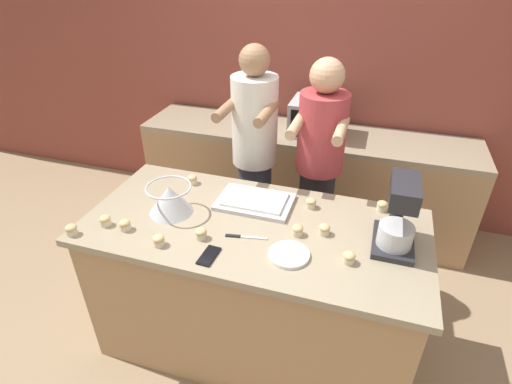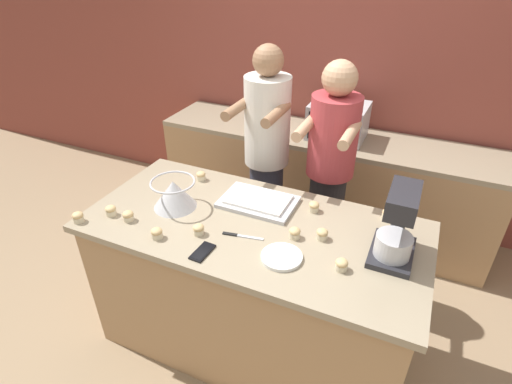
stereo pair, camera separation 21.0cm
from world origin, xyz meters
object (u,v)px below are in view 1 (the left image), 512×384
at_px(cupcake_10, 297,230).
at_px(cupcake_8, 311,203).
at_px(cupcake_7, 201,233).
at_px(cupcake_6, 382,206).
at_px(person_left, 255,163).
at_px(cupcake_4, 192,179).
at_px(person_right, 318,176).
at_px(baking_tray, 255,201).
at_px(cupcake_3, 71,230).
at_px(cell_phone, 209,256).
at_px(cupcake_1, 125,225).
at_px(stand_mixer, 398,218).
at_px(cupcake_9, 159,240).
at_px(cupcake_0, 105,220).
at_px(cupcake_2, 349,257).
at_px(microwave_oven, 318,118).
at_px(knife, 244,237).
at_px(mixing_bowl, 170,198).
at_px(small_plate, 289,255).
at_px(cupcake_5, 324,229).

bearing_deg(cupcake_10, cupcake_8, 86.24).
bearing_deg(cupcake_7, cupcake_6, 32.02).
relative_size(person_left, cupcake_4, 28.80).
height_order(person_left, person_right, person_left).
distance_m(baking_tray, cupcake_4, 0.46).
bearing_deg(cupcake_3, cell_phone, 4.09).
bearing_deg(cupcake_1, cupcake_7, 7.41).
bearing_deg(stand_mixer, cupcake_9, -162.23).
bearing_deg(cupcake_4, cell_phone, -58.45).
bearing_deg(cupcake_0, cupcake_7, 5.53).
relative_size(cupcake_0, cupcake_2, 1.00).
height_order(microwave_oven, knife, microwave_oven).
bearing_deg(cupcake_4, cupcake_1, -103.38).
height_order(mixing_bowl, small_plate, mixing_bowl).
relative_size(person_left, cupcake_9, 28.80).
relative_size(cell_phone, cupcake_5, 2.47).
bearing_deg(small_plate, microwave_oven, 95.29).
relative_size(cupcake_3, cupcake_9, 1.00).
height_order(baking_tray, small_plate, baking_tray).
bearing_deg(cupcake_3, microwave_oven, 61.52).
xyz_separation_m(baking_tray, cupcake_5, (0.43, -0.16, 0.01)).
relative_size(cupcake_2, cupcake_10, 1.00).
xyz_separation_m(cupcake_0, cupcake_9, (0.36, -0.06, 0.00)).
height_order(mixing_bowl, cupcake_3, mixing_bowl).
distance_m(knife, cupcake_3, 0.90).
bearing_deg(cupcake_1, cupcake_6, 24.99).
bearing_deg(cell_phone, stand_mixer, 23.32).
distance_m(microwave_oven, cell_phone, 1.75).
bearing_deg(small_plate, cell_phone, -161.70).
distance_m(stand_mixer, cupcake_7, 0.98).
height_order(baking_tray, cupcake_5, cupcake_5).
bearing_deg(cupcake_2, microwave_oven, 105.29).
relative_size(microwave_oven, cupcake_8, 7.38).
relative_size(person_right, cell_phone, 11.35).
distance_m(cupcake_4, cupcake_6, 1.16).
bearing_deg(cupcake_8, knife, -126.12).
bearing_deg(cupcake_8, cupcake_10, -93.76).
bearing_deg(baking_tray, cupcake_7, -112.88).
xyz_separation_m(person_right, cupcake_2, (0.30, -0.87, 0.07)).
bearing_deg(microwave_oven, cupcake_3, -118.48).
bearing_deg(cell_phone, cupcake_8, 55.89).
relative_size(cupcake_1, cupcake_4, 1.00).
height_order(stand_mixer, cupcake_1, stand_mixer).
bearing_deg(cupcake_3, knife, 16.00).
distance_m(small_plate, cupcake_7, 0.46).
bearing_deg(cupcake_0, cupcake_10, 12.96).
distance_m(stand_mixer, cupcake_5, 0.37).
relative_size(stand_mixer, microwave_oven, 0.85).
bearing_deg(cupcake_2, small_plate, -171.57).
bearing_deg(cupcake_7, person_left, 90.30).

